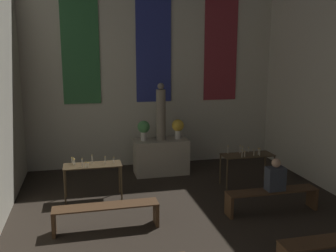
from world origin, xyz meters
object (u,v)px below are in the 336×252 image
at_px(candle_rack_left, 92,169).
at_px(pew_back_left, 106,212).
at_px(candle_rack_right, 247,158).
at_px(pew_back_right, 272,196).
at_px(flower_vase_left, 144,128).
at_px(altar, 161,157).
at_px(flower_vase_right, 178,127).
at_px(statue, 161,113).
at_px(person_seated, 275,177).

xyz_separation_m(candle_rack_left, pew_back_left, (0.18, -1.55, -0.34)).
bearing_deg(candle_rack_right, pew_back_right, -96.25).
relative_size(flower_vase_left, pew_back_left, 0.28).
height_order(altar, pew_back_right, altar).
bearing_deg(candle_rack_left, flower_vase_right, 31.03).
distance_m(candle_rack_left, pew_back_left, 1.59).
bearing_deg(pew_back_right, pew_back_left, 180.00).
bearing_deg(altar, flower_vase_right, -0.00).
bearing_deg(flower_vase_right, candle_rack_left, -148.97).
height_order(altar, statue, statue).
bearing_deg(person_seated, flower_vase_left, 126.32).
bearing_deg(statue, flower_vase_right, -0.00).
bearing_deg(flower_vase_right, pew_back_right, -67.88).
xyz_separation_m(candle_rack_right, pew_back_left, (-3.44, -1.55, -0.34)).
bearing_deg(candle_rack_left, pew_back_right, -24.17).
xyz_separation_m(candle_rack_right, pew_back_right, (-0.17, -1.55, -0.34)).
bearing_deg(person_seated, flower_vase_right, 112.95).
relative_size(statue, pew_back_right, 0.78).
relative_size(flower_vase_left, person_seated, 0.80).
height_order(altar, person_seated, person_seated).
height_order(statue, pew_back_left, statue).
height_order(candle_rack_right, pew_back_left, candle_rack_right).
distance_m(statue, flower_vase_left, 0.59).
bearing_deg(candle_rack_right, person_seated, -94.43).
bearing_deg(person_seated, pew_back_right, -180.00).
relative_size(altar, candle_rack_left, 1.13).
relative_size(altar, flower_vase_right, 2.68).
xyz_separation_m(altar, statue, (0.00, 0.00, 1.15)).
bearing_deg(statue, flower_vase_left, -180.00).
distance_m(candle_rack_left, pew_back_right, 3.79).
relative_size(statue, person_seated, 2.27).
height_order(altar, pew_back_left, altar).
distance_m(candle_rack_left, candle_rack_right, 3.61).
distance_m(flower_vase_right, pew_back_right, 3.27).
height_order(candle_rack_right, person_seated, person_seated).
height_order(candle_rack_left, pew_back_left, candle_rack_left).
xyz_separation_m(flower_vase_right, person_seated, (1.23, -2.91, -0.50)).
height_order(flower_vase_left, flower_vase_right, same).
bearing_deg(candle_rack_right, flower_vase_left, 148.90).
xyz_separation_m(altar, candle_rack_right, (1.80, -1.36, 0.22)).
height_order(altar, candle_rack_left, candle_rack_left).
xyz_separation_m(statue, person_seated, (1.68, -2.91, -0.88)).
xyz_separation_m(flower_vase_right, candle_rack_right, (1.35, -1.36, -0.56)).
distance_m(pew_back_right, person_seated, 0.41).
height_order(statue, candle_rack_left, statue).
distance_m(altar, flower_vase_right, 0.90).
distance_m(candle_rack_right, pew_back_right, 1.59).
relative_size(pew_back_right, person_seated, 2.89).
xyz_separation_m(altar, candle_rack_left, (-1.81, -1.36, 0.22)).
relative_size(pew_back_left, pew_back_right, 1.00).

